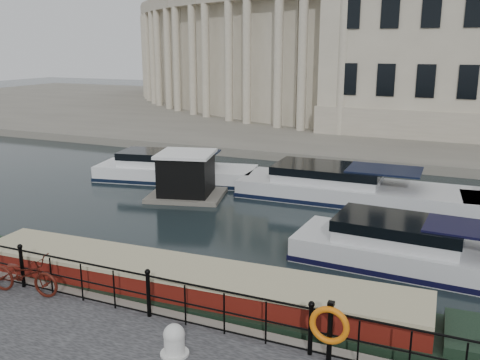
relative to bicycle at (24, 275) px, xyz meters
The scene contains 10 objects.
ground_plane 4.58m from the bicycle, 34.92° to the left, with size 160.00×160.00×0.00m, color black.
far_bank 41.72m from the bicycle, 84.98° to the left, with size 120.00×42.00×0.55m, color #6B665B.
railing 3.66m from the bicycle, ahead, with size 24.14×0.14×1.22m.
civic_building 37.82m from the bicycle, 85.93° to the left, with size 53.55×31.84×16.85m.
bicycle is the anchor object (origin of this frame).
mooring_bollard 5.12m from the bicycle, ahead, with size 0.61×0.61×0.69m.
life_ring_post 8.09m from the bicycle, ahead, with size 0.83×0.21×1.35m.
narrowboat 4.26m from the bicycle, 26.74° to the left, with size 15.68×2.83×1.57m.
harbour_hut 11.52m from the bicycle, 98.04° to the left, with size 3.97×3.57×2.21m.
cabin_cruisers 13.56m from the bicycle, 65.27° to the left, with size 24.96×10.22×1.99m.
Camera 1 is at (6.72, -12.01, 6.89)m, focal length 40.00 mm.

